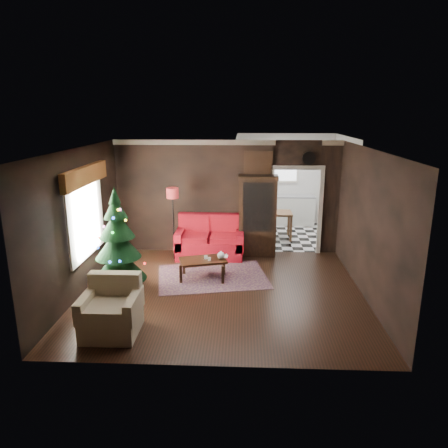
{
  "coord_description": "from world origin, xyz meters",
  "views": [
    {
      "loc": [
        0.4,
        -7.62,
        3.47
      ],
      "look_at": [
        0.0,
        0.9,
        1.15
      ],
      "focal_mm": 33.49,
      "sensor_mm": 36.0,
      "label": 1
    }
  ],
  "objects_px": {
    "floor_lamp": "(174,226)",
    "teapot": "(221,255)",
    "christmas_tree": "(118,241)",
    "coffee_table": "(203,269)",
    "loveseat": "(210,237)",
    "curio_cabinet": "(257,218)",
    "armchair": "(111,307)",
    "wall_clock": "(309,158)",
    "kitchen_table": "(279,225)"
  },
  "relations": [
    {
      "from": "armchair",
      "to": "wall_clock",
      "type": "height_order",
      "value": "wall_clock"
    },
    {
      "from": "coffee_table",
      "to": "armchair",
      "type": "bearing_deg",
      "value": -118.16
    },
    {
      "from": "coffee_table",
      "to": "christmas_tree",
      "type": "bearing_deg",
      "value": -155.73
    },
    {
      "from": "loveseat",
      "to": "coffee_table",
      "type": "relative_size",
      "value": 1.79
    },
    {
      "from": "coffee_table",
      "to": "teapot",
      "type": "xyz_separation_m",
      "value": [
        0.38,
        0.05,
        0.3
      ]
    },
    {
      "from": "curio_cabinet",
      "to": "teapot",
      "type": "xyz_separation_m",
      "value": [
        -0.81,
        -1.58,
        -0.43
      ]
    },
    {
      "from": "christmas_tree",
      "to": "coffee_table",
      "type": "distance_m",
      "value": 1.91
    },
    {
      "from": "christmas_tree",
      "to": "wall_clock",
      "type": "height_order",
      "value": "wall_clock"
    },
    {
      "from": "christmas_tree",
      "to": "coffee_table",
      "type": "bearing_deg",
      "value": 24.27
    },
    {
      "from": "floor_lamp",
      "to": "wall_clock",
      "type": "relative_size",
      "value": 5.7
    },
    {
      "from": "kitchen_table",
      "to": "curio_cabinet",
      "type": "bearing_deg",
      "value": -114.44
    },
    {
      "from": "teapot",
      "to": "christmas_tree",
      "type": "bearing_deg",
      "value": -158.86
    },
    {
      "from": "armchair",
      "to": "wall_clock",
      "type": "bearing_deg",
      "value": 48.2
    },
    {
      "from": "armchair",
      "to": "teapot",
      "type": "height_order",
      "value": "armchair"
    },
    {
      "from": "loveseat",
      "to": "teapot",
      "type": "height_order",
      "value": "loveseat"
    },
    {
      "from": "armchair",
      "to": "kitchen_table",
      "type": "distance_m",
      "value": 6.2
    },
    {
      "from": "floor_lamp",
      "to": "curio_cabinet",
      "type": "bearing_deg",
      "value": 11.73
    },
    {
      "from": "christmas_tree",
      "to": "kitchen_table",
      "type": "xyz_separation_m",
      "value": [
        3.41,
        3.76,
        -0.68
      ]
    },
    {
      "from": "wall_clock",
      "to": "kitchen_table",
      "type": "bearing_deg",
      "value": 113.75
    },
    {
      "from": "armchair",
      "to": "wall_clock",
      "type": "relative_size",
      "value": 2.86
    },
    {
      "from": "loveseat",
      "to": "wall_clock",
      "type": "xyz_separation_m",
      "value": [
        2.35,
        0.4,
        1.88
      ]
    },
    {
      "from": "curio_cabinet",
      "to": "floor_lamp",
      "type": "relative_size",
      "value": 1.04
    },
    {
      "from": "christmas_tree",
      "to": "wall_clock",
      "type": "distance_m",
      "value": 4.87
    },
    {
      "from": "christmas_tree",
      "to": "teapot",
      "type": "bearing_deg",
      "value": 21.14
    },
    {
      "from": "wall_clock",
      "to": "curio_cabinet",
      "type": "bearing_deg",
      "value": -171.47
    },
    {
      "from": "wall_clock",
      "to": "christmas_tree",
      "type": "bearing_deg",
      "value": -147.6
    },
    {
      "from": "floor_lamp",
      "to": "wall_clock",
      "type": "distance_m",
      "value": 3.6
    },
    {
      "from": "floor_lamp",
      "to": "wall_clock",
      "type": "xyz_separation_m",
      "value": [
        3.2,
        0.59,
        1.55
      ]
    },
    {
      "from": "curio_cabinet",
      "to": "armchair",
      "type": "bearing_deg",
      "value": -121.61
    },
    {
      "from": "curio_cabinet",
      "to": "floor_lamp",
      "type": "distance_m",
      "value": 2.04
    },
    {
      "from": "christmas_tree",
      "to": "armchair",
      "type": "bearing_deg",
      "value": -78.56
    },
    {
      "from": "christmas_tree",
      "to": "teapot",
      "type": "height_order",
      "value": "christmas_tree"
    },
    {
      "from": "coffee_table",
      "to": "kitchen_table",
      "type": "distance_m",
      "value": 3.57
    },
    {
      "from": "kitchen_table",
      "to": "coffee_table",
      "type": "bearing_deg",
      "value": -121.02
    },
    {
      "from": "curio_cabinet",
      "to": "coffee_table",
      "type": "bearing_deg",
      "value": -126.15
    },
    {
      "from": "teapot",
      "to": "wall_clock",
      "type": "xyz_separation_m",
      "value": [
        2.01,
        1.76,
        1.86
      ]
    },
    {
      "from": "loveseat",
      "to": "kitchen_table",
      "type": "height_order",
      "value": "loveseat"
    },
    {
      "from": "teapot",
      "to": "loveseat",
      "type": "bearing_deg",
      "value": 104.24
    },
    {
      "from": "floor_lamp",
      "to": "kitchen_table",
      "type": "distance_m",
      "value": 3.26
    },
    {
      "from": "christmas_tree",
      "to": "loveseat",
      "type": "bearing_deg",
      "value": 52.71
    },
    {
      "from": "christmas_tree",
      "to": "kitchen_table",
      "type": "height_order",
      "value": "christmas_tree"
    },
    {
      "from": "floor_lamp",
      "to": "teapot",
      "type": "distance_m",
      "value": 1.69
    },
    {
      "from": "coffee_table",
      "to": "kitchen_table",
      "type": "relative_size",
      "value": 1.27
    },
    {
      "from": "loveseat",
      "to": "teapot",
      "type": "bearing_deg",
      "value": -75.76
    },
    {
      "from": "armchair",
      "to": "wall_clock",
      "type": "xyz_separation_m",
      "value": [
        3.63,
        4.13,
        1.92
      ]
    },
    {
      "from": "floor_lamp",
      "to": "armchair",
      "type": "height_order",
      "value": "floor_lamp"
    },
    {
      "from": "loveseat",
      "to": "wall_clock",
      "type": "bearing_deg",
      "value": 9.66
    },
    {
      "from": "wall_clock",
      "to": "kitchen_table",
      "type": "height_order",
      "value": "wall_clock"
    },
    {
      "from": "teapot",
      "to": "floor_lamp",
      "type": "bearing_deg",
      "value": 135.69
    },
    {
      "from": "floor_lamp",
      "to": "christmas_tree",
      "type": "distance_m",
      "value": 2.07
    }
  ]
}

